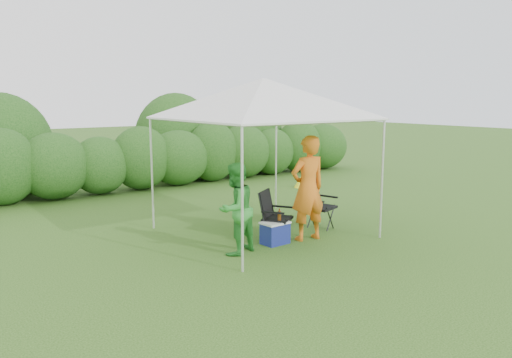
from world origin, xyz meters
TOP-DOWN VIEW (x-y plane):
  - ground at (0.00, 0.00)m, footprint 70.00×70.00m
  - hedge at (0.11, 6.00)m, footprint 15.23×1.53m
  - canopy at (0.00, 0.50)m, footprint 3.10×3.10m
  - chair_right at (1.08, 0.20)m, footprint 0.67×0.64m
  - chair_left at (-0.14, 0.02)m, footprint 0.69×0.68m
  - man at (0.37, -0.31)m, footprint 0.72×0.52m
  - woman at (-1.10, -0.23)m, footprint 0.86×0.77m
  - cooler at (-0.25, -0.18)m, footprint 0.48×0.36m
  - bottle at (-0.19, -0.22)m, footprint 0.06×0.06m
  - lawn_toy at (3.78, 3.57)m, footprint 0.65×0.54m

SIDE VIEW (x-z plane):
  - ground at x=0.00m, z-range 0.00..0.00m
  - lawn_toy at x=3.78m, z-range -0.01..0.32m
  - cooler at x=-0.25m, z-range 0.00..0.39m
  - chair_left at x=-0.14m, z-range 0.06..0.94m
  - bottle at x=-0.19m, z-range 0.39..0.62m
  - chair_right at x=1.08m, z-range 0.06..0.98m
  - woman at x=-1.10m, z-range 0.00..1.48m
  - hedge at x=0.11m, z-range -0.08..1.72m
  - man at x=0.37m, z-range 0.00..1.85m
  - canopy at x=0.00m, z-range 1.05..3.88m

